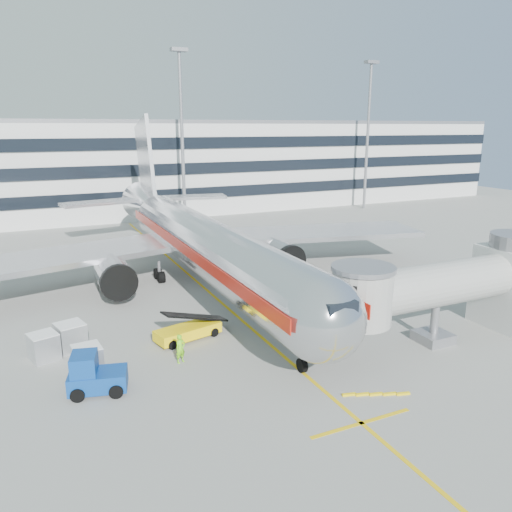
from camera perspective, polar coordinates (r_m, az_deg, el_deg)
name	(u,v)px	position (r m, az deg, el deg)	size (l,w,h in m)	color
ground	(249,326)	(37.88, -0.86, -8.01)	(180.00, 180.00, 0.00)	gray
lead_in_line	(205,288)	(46.62, -5.90, -3.67)	(0.25, 70.00, 0.01)	#DFB00B
stop_bar	(361,423)	(27.14, 11.96, -18.19)	(6.00, 0.25, 0.01)	#DFB00B
main_jet	(197,240)	(47.07, -6.73, 1.83)	(50.95, 48.70, 16.06)	silver
jet_bridge	(456,286)	(37.22, 21.88, -3.17)	(17.80, 4.50, 7.00)	silver
terminal	(112,167)	(91.26, -16.15, 9.79)	(150.00, 24.25, 15.60)	silver
light_mast_centre	(182,124)	(77.21, -8.50, 14.68)	(2.40, 1.20, 25.45)	gray
light_mast_east	(368,124)	(92.90, 12.71, 14.45)	(2.40, 1.20, 25.45)	gray
belt_loader	(188,330)	(35.77, -7.79, -8.40)	(5.03, 2.75, 2.35)	yellow
baggage_tug	(94,376)	(30.12, -18.04, -12.87)	(3.51, 2.66, 2.37)	navy
cargo_container_left	(71,336)	(36.03, -20.42, -8.61)	(2.11, 2.11, 1.84)	#B2B5BA
cargo_container_right	(44,346)	(35.26, -23.09, -9.48)	(2.04, 2.04, 1.74)	#B2B5BA
cargo_container_front	(88,360)	(32.48, -18.70, -11.16)	(1.78, 1.78, 1.73)	#B2B5BA
ramp_worker	(180,349)	(32.41, -8.63, -10.42)	(0.69, 0.45, 1.88)	#76DF17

